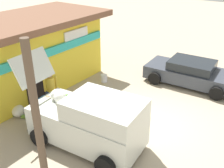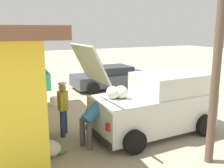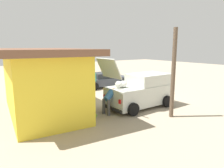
{
  "view_description": "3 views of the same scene",
  "coord_description": "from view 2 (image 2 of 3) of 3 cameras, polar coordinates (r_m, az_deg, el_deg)",
  "views": [
    {
      "loc": [
        -7.92,
        -3.08,
        5.87
      ],
      "look_at": [
        0.71,
        2.19,
        0.78
      ],
      "focal_mm": 42.15,
      "sensor_mm": 36.0,
      "label": 1
    },
    {
      "loc": [
        -8.54,
        5.99,
        3.26
      ],
      "look_at": [
        -0.25,
        1.86,
        1.24
      ],
      "focal_mm": 41.19,
      "sensor_mm": 36.0,
      "label": 2
    },
    {
      "loc": [
        -10.66,
        9.15,
        3.42
      ],
      "look_at": [
        -0.34,
        1.97,
        1.11
      ],
      "focal_mm": 32.92,
      "sensor_mm": 36.0,
      "label": 3
    }
  ],
  "objects": [
    {
      "name": "unloaded_banana_pile",
      "position": [
        7.06,
        -13.91,
        -13.8
      ],
      "size": [
        0.81,
        0.91,
        0.43
      ],
      "color": "silver",
      "rests_on": "ground_plane"
    },
    {
      "name": "customer_bending",
      "position": [
        7.23,
        -4.57,
        -7.63
      ],
      "size": [
        0.63,
        0.78,
        1.29
      ],
      "color": "#4C4C51",
      "rests_on": "ground_plane"
    },
    {
      "name": "ground_plane",
      "position": [
        10.93,
        8.2,
        -5.2
      ],
      "size": [
        60.0,
        60.0,
        0.0
      ],
      "primitive_type": "plane",
      "color": "tan"
    },
    {
      "name": "paint_bucket",
      "position": [
        11.32,
        -12.75,
        -3.79
      ],
      "size": [
        0.34,
        0.34,
        0.37
      ],
      "primitive_type": "cylinder",
      "color": "silver",
      "rests_on": "ground_plane"
    },
    {
      "name": "utility_pole",
      "position": [
        6.44,
        22.02,
        1.43
      ],
      "size": [
        0.2,
        0.2,
        4.29
      ],
      "primitive_type": "cylinder",
      "color": "brown",
      "rests_on": "ground_plane"
    },
    {
      "name": "vendor_standing",
      "position": [
        8.01,
        -10.8,
        -4.69
      ],
      "size": [
        0.51,
        0.46,
        1.66
      ],
      "color": "navy",
      "rests_on": "ground_plane"
    },
    {
      "name": "parked_sedan",
      "position": [
        14.36,
        -0.19,
        1.52
      ],
      "size": [
        2.18,
        4.31,
        1.21
      ],
      "color": "#383D47",
      "rests_on": "ground_plane"
    },
    {
      "name": "delivery_van",
      "position": [
        8.23,
        10.04,
        -4.34
      ],
      "size": [
        2.14,
        4.34,
        2.86
      ],
      "color": "silver",
      "rests_on": "ground_plane"
    }
  ]
}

